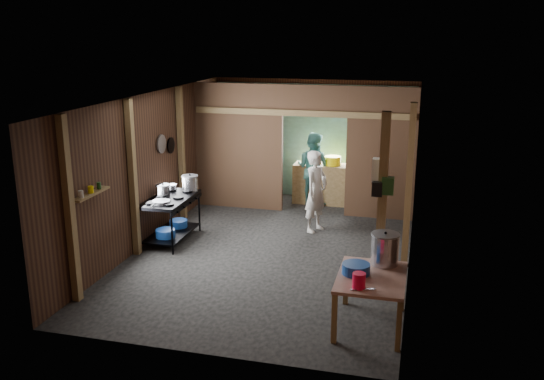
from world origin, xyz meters
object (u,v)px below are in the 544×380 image
(stove_pot_large, at_px, (190,184))
(gas_range, at_px, (171,219))
(pink_bucket, at_px, (359,281))
(prep_table, at_px, (370,301))
(cook, at_px, (316,191))
(yellow_tub, at_px, (333,161))
(stock_pot, at_px, (385,250))

(stove_pot_large, bearing_deg, gas_range, -107.87)
(gas_range, distance_m, pink_bucket, 4.48)
(prep_table, distance_m, pink_bucket, 0.60)
(gas_range, relative_size, pink_bucket, 7.13)
(cook, bearing_deg, prep_table, -135.81)
(prep_table, relative_size, pink_bucket, 6.09)
(stove_pot_large, height_order, cook, cook)
(prep_table, distance_m, stove_pot_large, 4.54)
(gas_range, relative_size, prep_table, 1.17)
(stove_pot_large, height_order, yellow_tub, stove_pot_large)
(yellow_tub, height_order, cook, cook)
(gas_range, distance_m, prep_table, 4.34)
(yellow_tub, bearing_deg, cook, -90.63)
(stock_pot, xyz_separation_m, yellow_tub, (-1.43, 4.85, 0.06))
(cook, bearing_deg, pink_bucket, -139.43)
(pink_bucket, distance_m, yellow_tub, 5.80)
(pink_bucket, distance_m, cook, 4.01)
(prep_table, distance_m, stock_pot, 0.70)
(gas_range, distance_m, cook, 2.68)
(gas_range, xyz_separation_m, pink_bucket, (3.59, -2.65, 0.38))
(prep_table, xyz_separation_m, pink_bucket, (-0.12, -0.40, 0.44))
(stove_pot_large, height_order, stock_pot, stock_pot)
(cook, bearing_deg, yellow_tub, 22.41)
(stove_pot_large, xyz_separation_m, stock_pot, (3.66, -2.36, -0.05))
(pink_bucket, height_order, yellow_tub, yellow_tub)
(gas_range, distance_m, stove_pot_large, 0.77)
(gas_range, relative_size, stock_pot, 3.06)
(cook, bearing_deg, stove_pot_large, 129.28)
(pink_bucket, relative_size, yellow_tub, 0.55)
(prep_table, distance_m, cook, 3.70)
(gas_range, bearing_deg, stock_pot, -25.59)
(prep_table, bearing_deg, stock_pot, 73.82)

